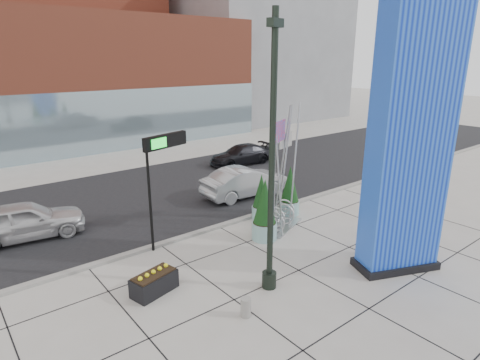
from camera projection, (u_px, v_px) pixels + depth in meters
ground at (260, 268)px, 14.87m from camera, size 160.00×160.00×0.00m
street_asphalt at (142, 197)px, 22.35m from camera, size 80.00×12.00×0.02m
curb_edge at (201, 232)px, 17.85m from camera, size 80.00×0.30×0.12m
tower_podium at (61, 82)px, 34.05m from camera, size 34.00×10.00×11.00m
tower_glass_front at (83, 124)px, 31.34m from camera, size 34.00×0.60×5.00m
building_grey_parking at (249, 45)px, 51.65m from camera, size 20.00×18.00×18.00m
blue_pylon at (410, 141)px, 13.57m from camera, size 3.25×2.37×9.91m
lamp_post at (271, 186)px, 12.60m from camera, size 0.60×0.49×8.86m
public_art_sculpture at (281, 196)px, 18.14m from camera, size 2.75×2.07×5.61m
concrete_bollard at (246, 307)px, 12.03m from camera, size 0.32×0.32×0.61m
overhead_street_sign at (165, 152)px, 15.57m from camera, size 2.15×0.77×4.62m
round_planter_east at (290, 192)px, 19.69m from camera, size 0.99×0.99×2.47m
round_planter_mid at (261, 198)px, 19.16m from camera, size 0.90×0.90×2.24m
round_planter_west at (265, 211)px, 16.92m from camera, size 1.07×1.07×2.69m
box_planter_north at (154, 282)px, 13.24m from camera, size 1.65×1.10×0.83m
car_white_west at (25, 221)px, 17.08m from camera, size 5.04×2.66×1.64m
car_silver_mid at (245, 182)px, 22.38m from camera, size 5.09×1.99×1.65m
car_dark_east at (241, 155)px, 29.19m from camera, size 4.95×2.36×1.39m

